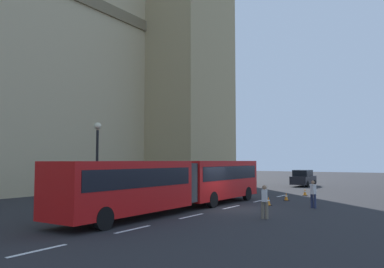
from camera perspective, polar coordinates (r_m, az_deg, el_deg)
The scene contains 10 objects.
ground_plane at distance 23.94m, azimuth 5.10°, elevation -10.98°, with size 160.00×160.00×0.00m, color #262628.
lane_centre_marking at distance 20.60m, azimuth -0.07°, elevation -12.13°, with size 29.80×0.16×0.01m.
articulated_bus at distance 22.88m, azimuth -2.08°, elevation -6.93°, with size 17.50×2.54×2.90m.
sedan_lead at distance 45.71m, azimuth 16.26°, elevation -6.34°, with size 4.40×1.86×1.85m.
traffic_cone_west at distance 25.79m, azimuth 11.33°, elevation -9.78°, with size 0.36×0.36×0.58m.
traffic_cone_middle at distance 29.20m, azimuth 13.87°, elevation -9.05°, with size 0.36×0.36×0.58m.
traffic_cone_east at distance 33.76m, azimuth 16.48°, elevation -8.30°, with size 0.36×0.36×0.58m.
street_lamp at distance 24.12m, azimuth -13.96°, elevation -3.55°, with size 0.44×0.44×5.27m.
pedestrian_near_cones at distance 19.91m, azimuth 10.77°, elevation -9.72°, with size 0.44×0.35×1.69m.
pedestrian_by_kerb at distance 25.03m, azimuth 17.61°, elevation -8.41°, with size 0.44×0.36×1.69m.
Camera 1 is at (-21.03, -11.07, 2.93)m, focal length 35.79 mm.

